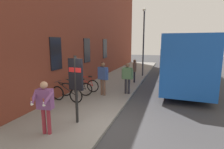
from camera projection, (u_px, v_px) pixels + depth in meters
ground at (154, 88)px, 11.75m from camera, size 60.00×60.00×0.00m
sidewalk_pavement at (121, 79)px, 14.44m from camera, size 24.00×3.50×0.12m
station_facade at (101, 23)px, 15.19m from camera, size 22.00×0.65×9.11m
bicycle_end_of_row at (67, 94)px, 8.74m from camera, size 0.48×1.77×0.97m
bicycle_far_end at (76, 89)px, 9.66m from camera, size 0.69×1.70×0.97m
bicycle_by_door at (85, 85)px, 10.52m from camera, size 0.48×1.77×0.97m
transit_info_sign at (76, 79)px, 6.27m from camera, size 0.14×0.56×2.40m
city_bus at (187, 57)px, 12.75m from camera, size 10.62×3.10×3.35m
pedestrian_crossing_street at (135, 68)px, 12.84m from camera, size 0.62×0.30×1.63m
pedestrian_by_facade at (103, 75)px, 9.69m from camera, size 0.37×0.65×1.78m
pedestrian_near_bus at (127, 75)px, 9.96m from camera, size 0.25×0.65×1.71m
tourist_with_hotdogs at (45, 102)px, 5.53m from camera, size 0.62×0.65×1.69m
street_lamp at (144, 37)px, 14.93m from camera, size 0.28×0.28×5.52m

